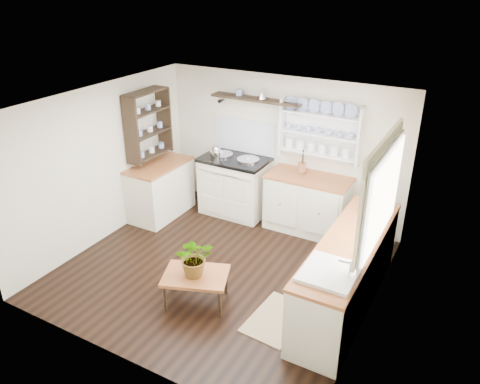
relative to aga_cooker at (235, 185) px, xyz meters
The scene contains 19 objects.
floor 1.78m from the aga_cooker, 66.92° to the right, with size 4.00×3.80×0.01m, color black.
wall_back 0.99m from the aga_cooker, 26.28° to the left, with size 4.00×0.02×2.30m, color silver.
wall_right 3.16m from the aga_cooker, 30.46° to the right, with size 0.02×3.80×2.30m, color silver.
wall_left 2.16m from the aga_cooker, 130.30° to the right, with size 0.02×3.80×2.30m, color silver.
ceiling 2.48m from the aga_cooker, 66.92° to the right, with size 4.00×3.80×0.01m, color white.
window 3.16m from the aga_cooker, 28.47° to the right, with size 0.08×1.55×1.22m.
aga_cooker is the anchor object (origin of this frame).
back_cabinets 1.27m from the aga_cooker, ahead, with size 1.27×0.63×0.90m.
right_cabinets 2.79m from the aga_cooker, 31.82° to the right, with size 0.62×2.43×0.90m.
belfast_sink 3.26m from the aga_cooker, 43.14° to the right, with size 0.55×0.60×0.45m.
left_cabinets 1.23m from the aga_cooker, 147.00° to the right, with size 0.62×1.13×0.90m.
plate_rack 1.72m from the aga_cooker, 12.56° to the left, with size 1.20×0.22×0.90m.
high_shelf 1.45m from the aga_cooker, 37.66° to the left, with size 1.50×0.29×0.16m.
left_shelving 1.71m from the aga_cooker, 150.24° to the right, with size 0.28×0.80×1.05m, color black.
kettle 0.63m from the aga_cooker, 156.85° to the right, with size 0.19×0.19×0.24m, color silver, non-canonical shape.
utensil_crock 1.22m from the aga_cooker, ahead, with size 0.13×0.13×0.15m, color brown.
center_table 2.46m from the aga_cooker, 71.53° to the right, with size 0.91×0.78×0.41m.
potted_plant 2.46m from the aga_cooker, 71.53° to the right, with size 0.45×0.39×0.50m, color #3F7233.
floor_rug 2.81m from the aga_cooker, 50.34° to the right, with size 0.55×0.85×0.02m, color olive.
Camera 1 is at (2.82, -4.55, 3.69)m, focal length 35.00 mm.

